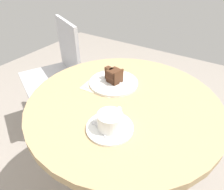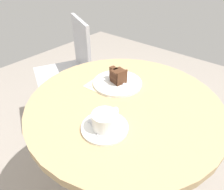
{
  "view_description": "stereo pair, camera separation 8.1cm",
  "coord_description": "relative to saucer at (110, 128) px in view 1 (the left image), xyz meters",
  "views": [
    {
      "loc": [
        -0.6,
        -0.33,
        1.23
      ],
      "look_at": [
        -0.04,
        0.03,
        0.75
      ],
      "focal_mm": 32.0,
      "sensor_mm": 36.0,
      "label": 1
    },
    {
      "loc": [
        -0.55,
        -0.39,
        1.23
      ],
      "look_at": [
        -0.04,
        0.03,
        0.75
      ],
      "focal_mm": 32.0,
      "sensor_mm": 36.0,
      "label": 2
    }
  ],
  "objects": [
    {
      "name": "ground_plane",
      "position": [
        0.17,
        0.04,
        -0.72
      ],
      "size": [
        4.4,
        4.4,
        0.01
      ],
      "primitive_type": "cube",
      "color": "gray",
      "rests_on": "ground"
    },
    {
      "name": "saucer",
      "position": [
        0.0,
        0.0,
        0.0
      ],
      "size": [
        0.17,
        0.17,
        0.01
      ],
      "color": "white",
      "rests_on": "cafe_table"
    },
    {
      "name": "cafe_chair",
      "position": [
        0.47,
        0.77,
        -0.2
      ],
      "size": [
        0.51,
        0.51,
        0.85
      ],
      "rotation": [
        0.0,
        0.0,
        4.26
      ],
      "color": "#BCBCC1",
      "rests_on": "ground"
    },
    {
      "name": "fork",
      "position": [
        0.24,
        0.1,
        0.01
      ],
      "size": [
        0.13,
        0.08,
        0.0
      ],
      "rotation": [
        0.0,
        0.0,
        3.64
      ],
      "color": "silver",
      "rests_on": "cake_plate"
    },
    {
      "name": "napkin",
      "position": [
        0.23,
        0.19,
        -0.0
      ],
      "size": [
        0.19,
        0.18,
        0.0
      ],
      "rotation": [
        0.0,
        0.0,
        0.07
      ],
      "color": "beige",
      "rests_on": "cafe_table"
    },
    {
      "name": "cake_slice",
      "position": [
        0.26,
        0.15,
        0.04
      ],
      "size": [
        0.07,
        0.09,
        0.07
      ],
      "rotation": [
        0.0,
        0.0,
        1.35
      ],
      "color": "#422619",
      "rests_on": "cake_plate"
    },
    {
      "name": "teaspoon",
      "position": [
        -0.03,
        0.03,
        0.01
      ],
      "size": [
        0.05,
        0.09,
        0.0
      ],
      "rotation": [
        0.0,
        0.0,
        1.14
      ],
      "color": "silver",
      "rests_on": "saucer"
    },
    {
      "name": "cafe_table",
      "position": [
        0.17,
        0.04,
        -0.12
      ],
      "size": [
        0.82,
        0.82,
        0.71
      ],
      "color": "tan",
      "rests_on": "ground"
    },
    {
      "name": "cake_plate",
      "position": [
        0.26,
        0.15,
        0.0
      ],
      "size": [
        0.23,
        0.23,
        0.01
      ],
      "color": "white",
      "rests_on": "cafe_table"
    },
    {
      "name": "coffee_cup",
      "position": [
        0.0,
        -0.0,
        0.04
      ],
      "size": [
        0.12,
        0.09,
        0.06
      ],
      "color": "white",
      "rests_on": "saucer"
    }
  ]
}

